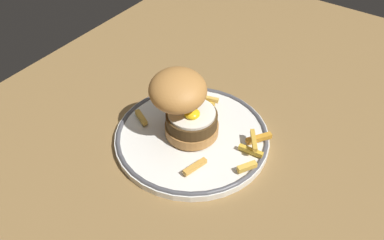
{
  "coord_description": "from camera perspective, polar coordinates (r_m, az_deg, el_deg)",
  "views": [
    {
      "loc": [
        -38.93,
        -26.31,
        49.95
      ],
      "look_at": [
        1.69,
        2.07,
        4.6
      ],
      "focal_mm": 37.57,
      "sensor_mm": 36.0,
      "label": 1
    }
  ],
  "objects": [
    {
      "name": "dinner_plate",
      "position": [
        0.7,
        0.0,
        -2.28
      ],
      "size": [
        26.74,
        26.74,
        1.6
      ],
      "color": "white",
      "rests_on": "ground_plane"
    },
    {
      "name": "burger",
      "position": [
        0.66,
        -1.12,
        2.18
      ],
      "size": [
        13.78,
        13.72,
        12.12
      ],
      "color": "#B47A3E",
      "rests_on": "dinner_plate"
    },
    {
      "name": "ground_plane",
      "position": [
        0.7,
        0.6,
        -5.41
      ],
      "size": [
        131.25,
        87.56,
        4.0
      ],
      "primitive_type": "cube",
      "color": "olive"
    },
    {
      "name": "fries_pile",
      "position": [
        0.69,
        3.61,
        -1.47
      ],
      "size": [
        19.68,
        24.22,
        2.1
      ],
      "color": "gold",
      "rests_on": "dinner_plate"
    }
  ]
}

